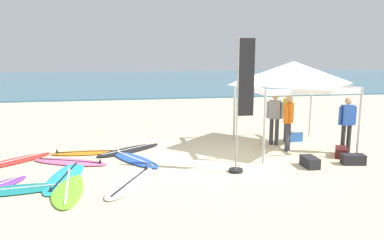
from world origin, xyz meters
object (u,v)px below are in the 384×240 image
banner_flag (242,111)px  cooler_box (294,135)px  surfboard_black (129,150)px  gear_bag_near_tent (310,162)px  person_grey (275,115)px  surfboard_red (15,161)px  gear_bag_on_sand (341,152)px  surfboard_white (131,182)px  surfboard_blue (134,159)px  gear_bag_by_pole (353,159)px  surfboard_cyan (65,177)px  canopy_tent (293,73)px  surfboard_teal (11,190)px  surfboard_orange (84,153)px  person_blue (347,121)px  surfboard_pink (70,162)px  person_yellow (287,114)px  person_orange (289,119)px  surfboard_lime (67,187)px

banner_flag → cooler_box: banner_flag is taller
surfboard_black → gear_bag_near_tent: size_ratio=3.69×
banner_flag → person_grey: bearing=52.4°
surfboard_red → gear_bag_on_sand: 9.30m
surfboard_white → surfboard_blue: same height
gear_bag_by_pole → surfboard_red: bearing=168.4°
surfboard_cyan → cooler_box: cooler_box is taller
canopy_tent → surfboard_teal: canopy_tent is taller
surfboard_orange → person_blue: (7.75, -1.37, 0.95)m
canopy_tent → surfboard_white: 6.05m
surfboard_white → gear_bag_near_tent: gear_bag_near_tent is taller
surfboard_cyan → surfboard_black: bearing=55.6°
surfboard_pink → person_yellow: (6.89, 1.23, 0.95)m
surfboard_cyan → person_grey: person_grey is taller
surfboard_cyan → cooler_box: (7.19, 2.63, 0.16)m
surfboard_orange → gear_bag_near_tent: gear_bag_near_tent is taller
person_grey → gear_bag_near_tent: person_grey is taller
surfboard_blue → banner_flag: (2.64, -1.51, 1.54)m
surfboard_blue → surfboard_cyan: 2.10m
surfboard_blue → person_orange: bearing=3.1°
surfboard_blue → surfboard_black: bearing=96.6°
person_grey → gear_bag_near_tent: 2.62m
person_orange → canopy_tent: bearing=52.1°
person_blue → gear_bag_on_sand: 0.96m
surfboard_lime → surfboard_pink: bearing=95.8°
person_grey → banner_flag: 3.25m
surfboard_orange → person_grey: bearing=0.5°
cooler_box → gear_bag_near_tent: bearing=-107.6°
surfboard_blue → surfboard_teal: size_ratio=0.89×
surfboard_pink → gear_bag_near_tent: bearing=-13.4°
surfboard_black → gear_bag_on_sand: bearing=-16.2°
surfboard_teal → person_orange: size_ratio=1.44×
surfboard_orange → surfboard_teal: 3.19m
surfboard_red → surfboard_teal: size_ratio=0.80×
canopy_tent → surfboard_blue: (-4.90, -0.48, -2.35)m
gear_bag_by_pole → surfboard_pink: bearing=168.9°
person_blue → surfboard_teal: bearing=-170.2°
surfboard_teal → surfboard_black: bearing=49.1°
surfboard_teal → person_grey: (7.33, 2.97, 0.95)m
person_orange → person_grey: bearing=99.9°
surfboard_red → gear_bag_on_sand: gear_bag_on_sand is taller
person_orange → surfboard_black: bearing=170.5°
person_grey → banner_flag: (-1.95, -2.53, 0.59)m
person_grey → person_blue: 2.21m
surfboard_black → person_yellow: person_yellow is taller
surfboard_white → gear_bag_near_tent: size_ratio=3.88×
surfboard_pink → gear_bag_near_tent: (6.33, -1.51, 0.10)m
surfboard_white → surfboard_cyan: 1.71m
surfboard_orange → surfboard_teal: (-1.28, -2.92, -0.00)m
canopy_tent → surfboard_cyan: 7.21m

